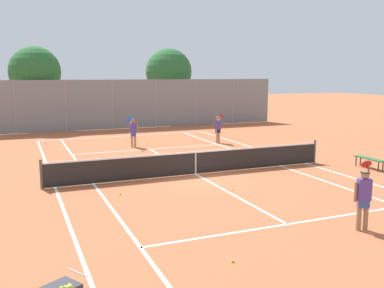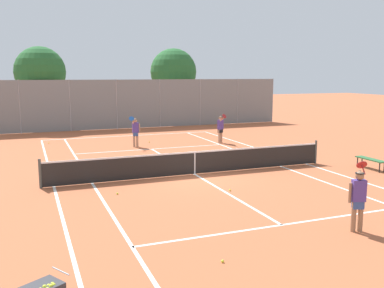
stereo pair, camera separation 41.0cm
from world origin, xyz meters
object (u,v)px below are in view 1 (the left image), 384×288
at_px(courtside_bench, 369,159).
at_px(tree_behind_right, 168,73).
at_px(loose_tennis_ball_5, 233,261).
at_px(player_far_left, 133,131).
at_px(loose_tennis_ball_0, 215,160).
at_px(loose_tennis_ball_4, 45,143).
at_px(tennis_net, 196,162).
at_px(loose_tennis_ball_2, 232,190).
at_px(loose_tennis_ball_3, 120,194).
at_px(player_far_right, 218,127).
at_px(tree_behind_left, 36,73).
at_px(loose_tennis_ball_1, 147,142).
at_px(player_near_side, 363,196).

xyz_separation_m(courtside_bench, tree_behind_right, (-1.96, 20.56, 3.76)).
xyz_separation_m(loose_tennis_ball_5, courtside_bench, (9.88, 6.06, 0.38)).
distance_m(player_far_left, loose_tennis_ball_5, 15.49).
xyz_separation_m(loose_tennis_ball_0, loose_tennis_ball_4, (-7.05, 8.28, 0.00)).
relative_size(loose_tennis_ball_0, tree_behind_right, 0.01).
bearing_deg(courtside_bench, loose_tennis_ball_0, 143.70).
xyz_separation_m(tennis_net, loose_tennis_ball_4, (-5.15, 10.44, -0.48)).
distance_m(loose_tennis_ball_2, loose_tennis_ball_3, 3.90).
relative_size(player_far_right, tree_behind_left, 0.29).
xyz_separation_m(player_far_left, loose_tennis_ball_1, (1.14, 1.26, -0.89)).
distance_m(tennis_net, loose_tennis_ball_0, 2.91).
bearing_deg(courtside_bench, player_far_left, 130.79).
distance_m(player_far_right, tree_behind_right, 12.24).
height_order(player_far_right, loose_tennis_ball_0, player_far_right).
bearing_deg(loose_tennis_ball_0, loose_tennis_ball_3, -144.02).
distance_m(tennis_net, player_far_left, 7.46).
bearing_deg(loose_tennis_ball_3, loose_tennis_ball_5, -80.24).
bearing_deg(tree_behind_left, player_near_side, -75.24).
height_order(loose_tennis_ball_1, loose_tennis_ball_2, same).
bearing_deg(player_near_side, loose_tennis_ball_3, 131.88).
bearing_deg(player_far_right, tennis_net, -122.36).
bearing_deg(loose_tennis_ball_3, tennis_net, 26.96).
height_order(player_near_side, loose_tennis_ball_3, player_near_side).
bearing_deg(loose_tennis_ball_4, loose_tennis_ball_2, -67.92).
distance_m(loose_tennis_ball_1, tree_behind_right, 11.89).
height_order(tennis_net, loose_tennis_ball_1, tennis_net).
bearing_deg(tree_behind_right, player_near_side, -98.41).
relative_size(tennis_net, player_far_left, 6.76).
bearing_deg(tennis_net, loose_tennis_ball_0, 48.54).
bearing_deg(loose_tennis_ball_5, player_far_right, 65.15).
bearing_deg(player_far_right, tree_behind_right, 84.98).
xyz_separation_m(loose_tennis_ball_0, loose_tennis_ball_5, (-4.39, -10.09, 0.00)).
relative_size(loose_tennis_ball_1, loose_tennis_ball_5, 1.00).
xyz_separation_m(player_near_side, player_far_left, (-2.19, 14.91, 0.00)).
bearing_deg(tennis_net, loose_tennis_ball_3, -153.04).
bearing_deg(tennis_net, courtside_bench, -14.26).
relative_size(tennis_net, loose_tennis_ball_2, 181.82).
height_order(player_near_side, tree_behind_left, tree_behind_left).
bearing_deg(tree_behind_right, tree_behind_left, -174.98).
bearing_deg(loose_tennis_ball_0, player_near_side, -92.07).
distance_m(player_far_left, tree_behind_left, 11.71).
bearing_deg(loose_tennis_ball_2, courtside_bench, 7.34).
distance_m(player_far_left, courtside_bench, 12.29).
xyz_separation_m(player_near_side, loose_tennis_ball_4, (-6.70, 17.93, -0.89)).
distance_m(player_far_left, loose_tennis_ball_1, 1.92).
height_order(courtside_bench, tree_behind_right, tree_behind_right).
relative_size(loose_tennis_ball_3, loose_tennis_ball_4, 1.00).
distance_m(tennis_net, loose_tennis_ball_3, 4.01).
bearing_deg(loose_tennis_ball_2, tennis_net, 94.51).
bearing_deg(loose_tennis_ball_1, loose_tennis_ball_3, -111.13).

